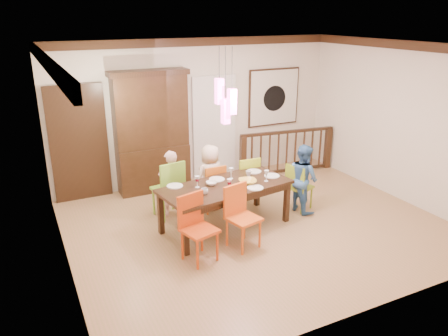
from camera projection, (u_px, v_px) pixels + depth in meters
name	position (u px, v px, depth m)	size (l,w,h in m)	color
floor	(257.00, 225.00, 7.31)	(6.00, 6.00, 0.00)	#A2814E
ceiling	(262.00, 46.00, 6.33)	(6.00, 6.00, 0.00)	white
wall_back	(198.00, 111.00, 8.94)	(6.00, 6.00, 0.00)	silver
wall_left	(57.00, 170.00, 5.58)	(5.00, 5.00, 0.00)	silver
wall_right	(400.00, 122.00, 8.06)	(5.00, 5.00, 0.00)	silver
crown_molding	(262.00, 52.00, 6.36)	(6.00, 5.00, 0.16)	black
panel_door	(79.00, 145.00, 8.04)	(1.04, 0.07, 2.24)	black
white_doorway	(214.00, 129.00, 9.19)	(0.97, 0.05, 2.22)	silver
painting	(274.00, 97.00, 9.60)	(1.25, 0.06, 1.25)	black
pendant_cluster	(226.00, 101.00, 6.54)	(0.27, 0.21, 1.14)	#FF4CB7
dining_table	(225.00, 190.00, 7.02)	(2.23, 1.26, 0.75)	black
chair_far_left	(167.00, 184.00, 7.46)	(0.53, 0.53, 1.03)	#82C438
chair_far_mid	(212.00, 184.00, 7.72)	(0.40, 0.40, 0.87)	#C75E16
chair_far_right	(245.00, 176.00, 8.00)	(0.43, 0.43, 0.91)	#AEC923
chair_near_left	(199.00, 225.00, 6.10)	(0.54, 0.54, 0.97)	#CA4210
chair_near_mid	(244.00, 214.00, 6.46)	(0.52, 0.52, 0.96)	#DD5919
chair_end_right	(300.00, 183.00, 7.76)	(0.51, 0.51, 0.86)	olive
china_hutch	(152.00, 132.00, 8.42)	(1.50, 0.46, 2.36)	black
balustrade	(287.00, 151.00, 9.56)	(2.19, 0.35, 0.96)	black
person_far_left	(171.00, 183.00, 7.49)	(0.43, 0.28, 1.18)	#FDC1C0
person_far_mid	(211.00, 177.00, 7.77)	(0.58, 0.38, 1.19)	beige
person_end_right	(303.00, 178.00, 7.66)	(0.60, 0.46, 1.22)	#38669F
serving_bowl	(248.00, 182.00, 7.04)	(0.29, 0.29, 0.07)	gold
small_bowl	(211.00, 183.00, 6.98)	(0.18, 0.18, 0.06)	white
cup_left	(204.00, 191.00, 6.63)	(0.11, 0.11, 0.09)	silver
cup_right	(249.00, 173.00, 7.36)	(0.10, 0.10, 0.09)	silver
plate_far_left	(175.00, 186.00, 6.93)	(0.26, 0.26, 0.01)	white
plate_far_mid	(217.00, 179.00, 7.21)	(0.26, 0.26, 0.01)	white
plate_far_right	(254.00, 171.00, 7.57)	(0.26, 0.26, 0.01)	white
plate_near_left	(188.00, 201.00, 6.38)	(0.26, 0.26, 0.01)	white
plate_near_mid	(255.00, 188.00, 6.86)	(0.26, 0.26, 0.01)	white
plate_end_right	(272.00, 176.00, 7.37)	(0.26, 0.26, 0.01)	white
wine_glass_a	(197.00, 182.00, 6.87)	(0.08, 0.08, 0.19)	#590C19
wine_glass_b	(231.00, 173.00, 7.23)	(0.08, 0.08, 0.19)	silver
wine_glass_c	(229.00, 185.00, 6.74)	(0.08, 0.08, 0.19)	#590C19
wine_glass_d	(266.00, 176.00, 7.12)	(0.08, 0.08, 0.19)	silver
napkin	(231.00, 193.00, 6.66)	(0.18, 0.14, 0.01)	#D83359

